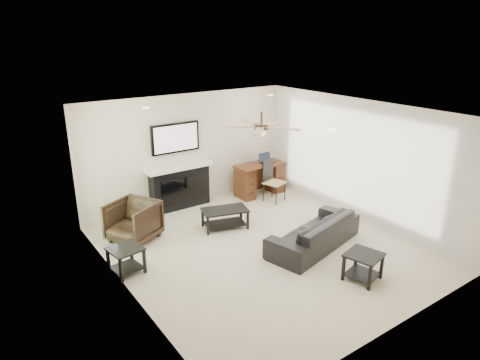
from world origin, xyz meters
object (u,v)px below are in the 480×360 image
(sofa, at_px, (314,232))
(desk, at_px, (260,179))
(coffee_table, at_px, (225,218))
(armchair, at_px, (133,221))
(fireplace_unit, at_px, (179,167))

(sofa, relative_size, desk, 1.67)
(coffee_table, relative_size, desk, 0.74)
(armchair, xyz_separation_m, fireplace_unit, (1.47, 0.90, 0.57))
(armchair, bearing_deg, fireplace_unit, 94.19)
(coffee_table, bearing_deg, fireplace_unit, 115.53)
(coffee_table, distance_m, desk, 2.05)
(sofa, height_order, coffee_table, sofa)
(fireplace_unit, bearing_deg, coffee_table, -80.80)
(coffee_table, height_order, fireplace_unit, fireplace_unit)
(armchair, xyz_separation_m, desk, (3.42, 0.55, -0.00))
(coffee_table, bearing_deg, sofa, -44.31)
(sofa, distance_m, fireplace_unit, 3.32)
(sofa, bearing_deg, fireplace_unit, -83.12)
(desk, bearing_deg, sofa, -106.98)
(armchair, relative_size, desk, 0.69)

